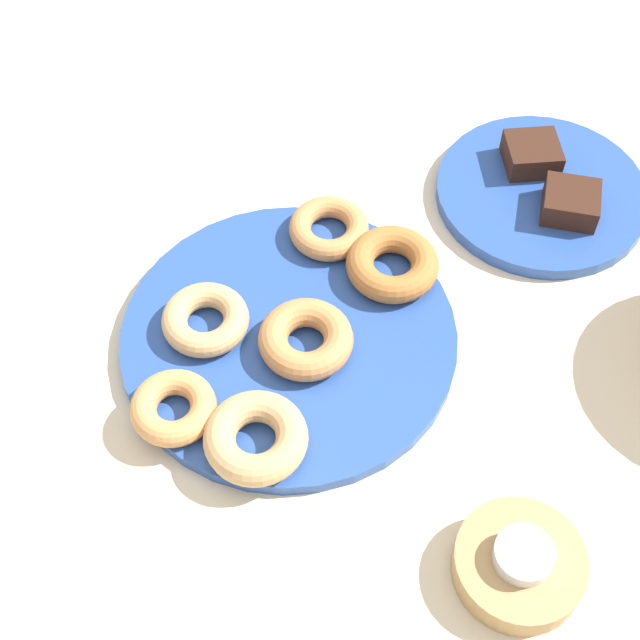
{
  "coord_description": "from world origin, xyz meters",
  "views": [
    {
      "loc": [
        0.48,
        0.13,
        0.73
      ],
      "look_at": [
        0.0,
        0.03,
        0.04
      ],
      "focal_mm": 52.21,
      "sensor_mm": 36.0,
      "label": 1
    }
  ],
  "objects_px": {
    "donut_plate": "(289,337)",
    "candle_holder": "(519,565)",
    "cake_plate": "(541,193)",
    "donut_4": "(173,408)",
    "brownie_far": "(571,202)",
    "brownie_near": "(532,154)",
    "donut_1": "(306,339)",
    "tealight": "(524,555)",
    "donut_0": "(205,320)",
    "donut_2": "(329,228)",
    "donut_5": "(253,437)",
    "donut_3": "(392,264)"
  },
  "relations": [
    {
      "from": "donut_plate",
      "to": "candle_holder",
      "type": "distance_m",
      "value": 0.29
    },
    {
      "from": "donut_plate",
      "to": "candle_holder",
      "type": "xyz_separation_m",
      "value": [
        0.18,
        0.23,
        0.01
      ]
    },
    {
      "from": "donut_plate",
      "to": "cake_plate",
      "type": "height_order",
      "value": "cake_plate"
    },
    {
      "from": "donut_4",
      "to": "brownie_far",
      "type": "height_order",
      "value": "brownie_far"
    },
    {
      "from": "candle_holder",
      "to": "brownie_near",
      "type": "bearing_deg",
      "value": -176.31
    },
    {
      "from": "donut_1",
      "to": "tealight",
      "type": "distance_m",
      "value": 0.27
    },
    {
      "from": "donut_0",
      "to": "tealight",
      "type": "relative_size",
      "value": 1.72
    },
    {
      "from": "donut_2",
      "to": "donut_4",
      "type": "distance_m",
      "value": 0.25
    },
    {
      "from": "donut_0",
      "to": "donut_4",
      "type": "bearing_deg",
      "value": -0.56
    },
    {
      "from": "donut_1",
      "to": "candle_holder",
      "type": "xyz_separation_m",
      "value": [
        0.17,
        0.21,
        -0.01
      ]
    },
    {
      "from": "donut_5",
      "to": "donut_2",
      "type": "bearing_deg",
      "value": 176.74
    },
    {
      "from": "donut_1",
      "to": "cake_plate",
      "type": "xyz_separation_m",
      "value": [
        -0.25,
        0.2,
        -0.02
      ]
    },
    {
      "from": "donut_plate",
      "to": "tealight",
      "type": "height_order",
      "value": "tealight"
    },
    {
      "from": "candle_holder",
      "to": "donut_3",
      "type": "bearing_deg",
      "value": -151.24
    },
    {
      "from": "brownie_near",
      "to": "candle_holder",
      "type": "xyz_separation_m",
      "value": [
        0.45,
        0.03,
        -0.02
      ]
    },
    {
      "from": "donut_0",
      "to": "cake_plate",
      "type": "xyz_separation_m",
      "value": [
        -0.25,
        0.3,
        -0.02
      ]
    },
    {
      "from": "donut_5",
      "to": "brownie_near",
      "type": "distance_m",
      "value": 0.44
    },
    {
      "from": "donut_3",
      "to": "donut_0",
      "type": "bearing_deg",
      "value": -57.66
    },
    {
      "from": "donut_4",
      "to": "tealight",
      "type": "bearing_deg",
      "value": 76.54
    },
    {
      "from": "brownie_far",
      "to": "candle_holder",
      "type": "relative_size",
      "value": 0.52
    },
    {
      "from": "donut_5",
      "to": "cake_plate",
      "type": "relative_size",
      "value": 0.41
    },
    {
      "from": "brownie_near",
      "to": "tealight",
      "type": "relative_size",
      "value": 1.16
    },
    {
      "from": "donut_3",
      "to": "cake_plate",
      "type": "bearing_deg",
      "value": 136.54
    },
    {
      "from": "donut_3",
      "to": "donut_4",
      "type": "bearing_deg",
      "value": -39.08
    },
    {
      "from": "cake_plate",
      "to": "donut_1",
      "type": "bearing_deg",
      "value": -38.82
    },
    {
      "from": "brownie_near",
      "to": "candle_holder",
      "type": "bearing_deg",
      "value": 3.69
    },
    {
      "from": "donut_1",
      "to": "brownie_near",
      "type": "distance_m",
      "value": 0.34
    },
    {
      "from": "donut_0",
      "to": "donut_5",
      "type": "bearing_deg",
      "value": 34.09
    },
    {
      "from": "donut_plate",
      "to": "brownie_far",
      "type": "bearing_deg",
      "value": 130.1
    },
    {
      "from": "donut_5",
      "to": "cake_plate",
      "type": "xyz_separation_m",
      "value": [
        -0.36,
        0.22,
        -0.02
      ]
    },
    {
      "from": "donut_3",
      "to": "brownie_near",
      "type": "distance_m",
      "value": 0.21
    },
    {
      "from": "cake_plate",
      "to": "brownie_near",
      "type": "distance_m",
      "value": 0.04
    },
    {
      "from": "donut_plate",
      "to": "brownie_near",
      "type": "height_order",
      "value": "brownie_near"
    },
    {
      "from": "donut_3",
      "to": "brownie_far",
      "type": "distance_m",
      "value": 0.2
    },
    {
      "from": "donut_4",
      "to": "cake_plate",
      "type": "height_order",
      "value": "donut_4"
    },
    {
      "from": "brownie_far",
      "to": "donut_3",
      "type": "bearing_deg",
      "value": -54.69
    },
    {
      "from": "candle_holder",
      "to": "tealight",
      "type": "xyz_separation_m",
      "value": [
        0.0,
        0.0,
        0.02
      ]
    },
    {
      "from": "donut_2",
      "to": "donut_4",
      "type": "bearing_deg",
      "value": -21.29
    },
    {
      "from": "candle_holder",
      "to": "donut_2",
      "type": "bearing_deg",
      "value": -144.33
    },
    {
      "from": "donut_0",
      "to": "donut_5",
      "type": "distance_m",
      "value": 0.13
    },
    {
      "from": "donut_0",
      "to": "cake_plate",
      "type": "relative_size",
      "value": 0.37
    },
    {
      "from": "donut_plate",
      "to": "donut_4",
      "type": "bearing_deg",
      "value": -36.34
    },
    {
      "from": "donut_plate",
      "to": "donut_5",
      "type": "height_order",
      "value": "donut_5"
    },
    {
      "from": "donut_5",
      "to": "tealight",
      "type": "bearing_deg",
      "value": 75.71
    },
    {
      "from": "donut_5",
      "to": "candle_holder",
      "type": "bearing_deg",
      "value": 75.71
    },
    {
      "from": "donut_0",
      "to": "donut_plate",
      "type": "bearing_deg",
      "value": 97.16
    },
    {
      "from": "donut_1",
      "to": "donut_5",
      "type": "bearing_deg",
      "value": -11.15
    },
    {
      "from": "donut_0",
      "to": "brownie_near",
      "type": "height_order",
      "value": "brownie_near"
    },
    {
      "from": "tealight",
      "to": "cake_plate",
      "type": "bearing_deg",
      "value": -178.31
    },
    {
      "from": "donut_0",
      "to": "donut_2",
      "type": "xyz_separation_m",
      "value": [
        -0.13,
        0.09,
        -0.0
      ]
    }
  ]
}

